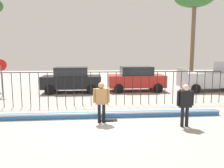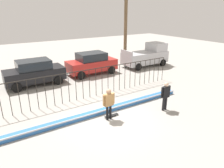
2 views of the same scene
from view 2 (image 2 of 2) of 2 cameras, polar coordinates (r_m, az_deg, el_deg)
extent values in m
plane|color=#9E9991|center=(10.92, -0.66, -9.80)|extent=(60.00, 60.00, 0.00)
cube|color=#2D6BB7|center=(11.51, -2.91, -7.55)|extent=(11.00, 0.36, 0.22)
cylinder|color=#B2B2B7|center=(11.32, -2.47, -7.41)|extent=(11.00, 0.09, 0.09)
cylinder|color=black|center=(12.12, -28.56, -4.29)|extent=(0.04, 0.04, 1.88)
cylinder|color=black|center=(12.15, -26.39, -3.88)|extent=(0.04, 0.04, 1.88)
cylinder|color=black|center=(12.18, -24.23, -3.47)|extent=(0.04, 0.04, 1.88)
cylinder|color=black|center=(12.24, -22.10, -3.05)|extent=(0.04, 0.04, 1.88)
cylinder|color=black|center=(12.32, -19.98, -2.64)|extent=(0.04, 0.04, 1.88)
cylinder|color=black|center=(12.41, -17.90, -2.22)|extent=(0.04, 0.04, 1.88)
cylinder|color=black|center=(12.52, -15.85, -1.81)|extent=(0.04, 0.04, 1.88)
cylinder|color=black|center=(12.64, -13.84, -1.41)|extent=(0.04, 0.04, 1.88)
cylinder|color=black|center=(12.78, -11.88, -1.01)|extent=(0.04, 0.04, 1.88)
cylinder|color=black|center=(12.94, -9.96, -0.62)|extent=(0.04, 0.04, 1.88)
cylinder|color=black|center=(13.11, -8.08, -0.24)|extent=(0.04, 0.04, 1.88)
cylinder|color=black|center=(13.29, -6.26, 0.13)|extent=(0.04, 0.04, 1.88)
cylinder|color=black|center=(13.49, -4.49, 0.49)|extent=(0.04, 0.04, 1.88)
cylinder|color=black|center=(13.70, -2.77, 0.84)|extent=(0.04, 0.04, 1.88)
cylinder|color=black|center=(13.92, -1.10, 1.18)|extent=(0.04, 0.04, 1.88)
cylinder|color=black|center=(14.16, 0.51, 1.50)|extent=(0.04, 0.04, 1.88)
cylinder|color=black|center=(14.41, 2.07, 1.82)|extent=(0.04, 0.04, 1.88)
cylinder|color=black|center=(14.66, 3.57, 2.12)|extent=(0.04, 0.04, 1.88)
cylinder|color=black|center=(14.93, 5.03, 2.41)|extent=(0.04, 0.04, 1.88)
cylinder|color=black|center=(15.21, 6.43, 2.68)|extent=(0.04, 0.04, 1.88)
cylinder|color=black|center=(15.49, 7.78, 2.95)|extent=(0.04, 0.04, 1.88)
cylinder|color=black|center=(15.79, 9.08, 3.21)|extent=(0.04, 0.04, 1.88)
cylinder|color=black|center=(16.09, 10.34, 3.45)|extent=(0.04, 0.04, 1.88)
cylinder|color=black|center=(16.40, 11.54, 3.68)|extent=(0.04, 0.04, 1.88)
cylinder|color=black|center=(16.72, 12.71, 3.90)|extent=(0.04, 0.04, 1.88)
cylinder|color=black|center=(17.05, 13.83, 4.12)|extent=(0.04, 0.04, 1.88)
cube|color=black|center=(12.82, -8.28, 3.63)|extent=(14.00, 0.04, 0.04)
cylinder|color=black|center=(10.72, -1.32, -8.00)|extent=(0.13, 0.13, 0.79)
cylinder|color=black|center=(10.81, -0.45, -7.75)|extent=(0.13, 0.13, 0.79)
cube|color=#A87A47|center=(10.45, -0.90, -4.38)|extent=(0.48, 0.21, 0.65)
sphere|color=#A87A5B|center=(10.27, -0.92, -2.07)|extent=(0.26, 0.26, 0.26)
cylinder|color=#A87A47|center=(10.30, -2.29, -4.56)|extent=(0.10, 0.10, 0.58)
cylinder|color=#A87A47|center=(10.57, 0.44, -3.86)|extent=(0.10, 0.10, 0.58)
cube|color=black|center=(11.17, -0.12, -8.69)|extent=(0.80, 0.20, 0.02)
cylinder|color=silver|center=(11.37, 0.84, -8.35)|extent=(0.05, 0.03, 0.05)
cylinder|color=silver|center=(11.26, 1.26, -8.65)|extent=(0.05, 0.03, 0.05)
cylinder|color=silver|center=(11.12, -1.52, -9.05)|extent=(0.05, 0.03, 0.05)
cylinder|color=silver|center=(11.01, -1.11, -9.37)|extent=(0.05, 0.03, 0.05)
cylinder|color=black|center=(12.03, 14.01, -5.40)|extent=(0.13, 0.13, 0.78)
cylinder|color=black|center=(12.15, 14.62, -5.18)|extent=(0.13, 0.13, 0.78)
cube|color=black|center=(11.81, 14.61, -2.16)|extent=(0.47, 0.20, 0.64)
sphere|color=beige|center=(11.66, 14.80, -0.11)|extent=(0.25, 0.25, 0.25)
cylinder|color=black|center=(11.60, 13.64, -2.30)|extent=(0.10, 0.10, 0.58)
cylinder|color=black|center=(12.00, 15.57, -1.72)|extent=(0.10, 0.10, 0.58)
cube|color=black|center=(16.61, -20.55, 2.46)|extent=(4.30, 1.90, 0.90)
cube|color=#1E2328|center=(16.41, -20.88, 5.06)|extent=(2.37, 1.71, 0.66)
cylinder|color=black|center=(17.95, -16.54, 2.65)|extent=(0.68, 0.22, 0.68)
cylinder|color=black|center=(16.20, -14.60, 1.01)|extent=(0.68, 0.22, 0.68)
cylinder|color=black|center=(17.44, -25.73, 0.97)|extent=(0.68, 0.22, 0.68)
cylinder|color=black|center=(15.64, -24.76, -0.92)|extent=(0.68, 0.22, 0.68)
cube|color=#B2231E|center=(18.35, -5.62, 5.22)|extent=(4.30, 1.90, 0.90)
cube|color=#1E2328|center=(18.16, -5.71, 7.60)|extent=(2.37, 1.71, 0.66)
cylinder|color=black|center=(19.93, -3.08, 5.14)|extent=(0.68, 0.22, 0.68)
cylinder|color=black|center=(18.36, -0.15, 3.87)|extent=(0.68, 0.22, 0.68)
cylinder|color=black|center=(18.73, -10.90, 3.83)|extent=(0.68, 0.22, 0.68)
cylinder|color=black|center=(17.04, -8.49, 2.37)|extent=(0.68, 0.22, 0.68)
cube|color=#B7B7BC|center=(21.08, 9.09, 7.27)|extent=(4.70, 1.90, 1.10)
cube|color=#B7B7BC|center=(21.88, 12.13, 10.07)|extent=(1.50, 1.75, 0.80)
cube|color=#B7B7BC|center=(19.52, 4.07, 8.66)|extent=(0.12, 1.75, 0.36)
cylinder|color=black|center=(22.94, 10.47, 6.80)|extent=(0.68, 0.22, 0.68)
cylinder|color=black|center=(21.63, 13.88, 5.76)|extent=(0.68, 0.22, 0.68)
cylinder|color=black|center=(20.94, 3.98, 5.84)|extent=(0.68, 0.22, 0.68)
cylinder|color=black|center=(19.50, 7.29, 4.67)|extent=(0.68, 0.22, 0.68)
cylinder|color=brown|center=(23.45, 3.76, 15.22)|extent=(0.36, 0.36, 7.03)
camera|label=1|loc=(5.36, 57.58, -19.35)|focal=34.92mm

